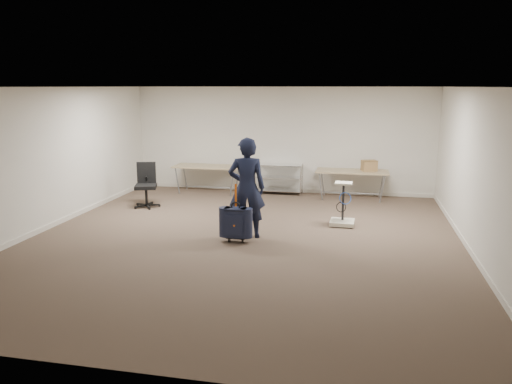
# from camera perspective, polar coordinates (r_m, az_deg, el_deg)

# --- Properties ---
(ground) EXTENTS (9.00, 9.00, 0.00)m
(ground) POSITION_cam_1_polar(r_m,az_deg,el_deg) (9.34, -1.53, -5.52)
(ground) COLOR #3F3326
(ground) RESTS_ON ground
(room_shell) EXTENTS (8.00, 9.00, 9.00)m
(room_shell) POSITION_cam_1_polar(r_m,az_deg,el_deg) (10.63, 0.19, -3.07)
(room_shell) COLOR silver
(room_shell) RESTS_ON ground
(folding_table_left) EXTENTS (1.80, 0.75, 0.73)m
(folding_table_left) POSITION_cam_1_polar(r_m,az_deg,el_deg) (13.40, -5.56, 2.78)
(folding_table_left) COLOR #927A59
(folding_table_left) RESTS_ON ground
(folding_table_right) EXTENTS (1.80, 0.75, 0.73)m
(folding_table_right) POSITION_cam_1_polar(r_m,az_deg,el_deg) (12.80, 10.92, 2.19)
(folding_table_right) COLOR #927A59
(folding_table_right) RESTS_ON ground
(wire_shelf) EXTENTS (1.22, 0.47, 0.80)m
(wire_shelf) POSITION_cam_1_polar(r_m,az_deg,el_deg) (13.25, 2.65, 1.68)
(wire_shelf) COLOR silver
(wire_shelf) RESTS_ON ground
(person) EXTENTS (0.77, 0.59, 1.90)m
(person) POSITION_cam_1_polar(r_m,az_deg,el_deg) (9.31, -1.06, 0.46)
(person) COLOR black
(person) RESTS_ON ground
(suitcase) EXTENTS (0.40, 0.24, 1.09)m
(suitcase) POSITION_cam_1_polar(r_m,az_deg,el_deg) (9.13, -2.33, -3.53)
(suitcase) COLOR #161A31
(suitcase) RESTS_ON ground
(office_chair) EXTENTS (0.63, 0.64, 1.05)m
(office_chair) POSITION_cam_1_polar(r_m,az_deg,el_deg) (12.11, -12.41, -0.17)
(office_chair) COLOR black
(office_chair) RESTS_ON ground
(equipment_cart) EXTENTS (0.51, 0.51, 0.90)m
(equipment_cart) POSITION_cam_1_polar(r_m,az_deg,el_deg) (10.42, 9.86, -2.49)
(equipment_cart) COLOR beige
(equipment_cart) RESTS_ON ground
(cardboard_box) EXTENTS (0.43, 0.37, 0.27)m
(cardboard_box) POSITION_cam_1_polar(r_m,az_deg,el_deg) (12.81, 12.81, 2.96)
(cardboard_box) COLOR olive
(cardboard_box) RESTS_ON folding_table_right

